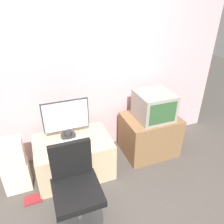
# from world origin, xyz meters

# --- Properties ---
(wall_back) EXTENTS (4.40, 0.05, 2.60)m
(wall_back) POSITION_xyz_m (0.00, 1.32, 1.30)
(wall_back) COLOR beige
(wall_back) RESTS_ON ground_plane
(desk) EXTENTS (0.92, 0.62, 0.51)m
(desk) POSITION_xyz_m (-0.13, 0.86, 0.25)
(desk) COLOR #CCB289
(desk) RESTS_ON ground_plane
(side_stand) EXTENTS (0.74, 0.57, 0.58)m
(side_stand) POSITION_xyz_m (0.98, 0.91, 0.29)
(side_stand) COLOR olive
(side_stand) RESTS_ON ground_plane
(main_monitor) EXTENTS (0.55, 0.19, 0.49)m
(main_monitor) POSITION_xyz_m (-0.16, 0.97, 0.76)
(main_monitor) COLOR #2D2D2D
(main_monitor) RESTS_ON desk
(keyboard) EXTENTS (0.29, 0.12, 0.01)m
(keyboard) POSITION_xyz_m (-0.15, 0.83, 0.51)
(keyboard) COLOR white
(keyboard) RESTS_ON desk
(mouse) EXTENTS (0.06, 0.03, 0.03)m
(mouse) POSITION_xyz_m (0.07, 0.83, 0.52)
(mouse) COLOR silver
(mouse) RESTS_ON desk
(crt_tv) EXTENTS (0.46, 0.45, 0.37)m
(crt_tv) POSITION_xyz_m (0.99, 0.89, 0.77)
(crt_tv) COLOR gray
(crt_tv) RESTS_ON side_stand
(office_chair) EXTENTS (0.49, 0.49, 0.85)m
(office_chair) POSITION_xyz_m (-0.23, 0.22, 0.37)
(office_chair) COLOR #333333
(office_chair) RESTS_ON ground_plane
(cardboard_box_lower) EXTENTS (0.29, 0.22, 0.36)m
(cardboard_box_lower) POSITION_xyz_m (-0.81, 0.84, 0.18)
(cardboard_box_lower) COLOR beige
(cardboard_box_lower) RESTS_ON ground_plane
(cardboard_box_upper) EXTENTS (0.27, 0.20, 0.33)m
(cardboard_box_upper) POSITION_xyz_m (-0.81, 0.84, 0.53)
(cardboard_box_upper) COLOR beige
(cardboard_box_upper) RESTS_ON cardboard_box_lower
(book) EXTENTS (0.19, 0.13, 0.02)m
(book) POSITION_xyz_m (-0.68, 0.59, 0.01)
(book) COLOR maroon
(book) RESTS_ON ground_plane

